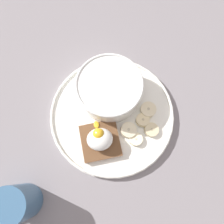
# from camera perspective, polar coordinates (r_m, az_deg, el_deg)

# --- Properties ---
(ground_plane) EXTENTS (1.20, 1.20, 0.02)m
(ground_plane) POSITION_cam_1_polar(r_m,az_deg,el_deg) (0.52, 0.00, -1.20)
(ground_plane) COLOR gray
(ground_plane) RESTS_ON ground
(plate) EXTENTS (0.29, 0.29, 0.02)m
(plate) POSITION_cam_1_polar(r_m,az_deg,el_deg) (0.51, 0.00, -0.68)
(plate) COLOR white
(plate) RESTS_ON ground_plane
(oatmeal_bowl) EXTENTS (0.15, 0.15, 0.06)m
(oatmeal_bowl) POSITION_cam_1_polar(r_m,az_deg,el_deg) (0.49, -0.92, 5.98)
(oatmeal_bowl) COLOR white
(oatmeal_bowl) RESTS_ON plate
(toast_slice) EXTENTS (0.09, 0.09, 0.01)m
(toast_slice) POSITION_cam_1_polar(r_m,az_deg,el_deg) (0.49, -3.06, -7.53)
(toast_slice) COLOR brown
(toast_slice) RESTS_ON plate
(poached_egg) EXTENTS (0.06, 0.07, 0.04)m
(poached_egg) POSITION_cam_1_polar(r_m,az_deg,el_deg) (0.46, -3.26, -6.89)
(poached_egg) COLOR white
(poached_egg) RESTS_ON toast_slice
(banana_slice_front) EXTENTS (0.04, 0.04, 0.02)m
(banana_slice_front) POSITION_cam_1_polar(r_m,az_deg,el_deg) (0.50, 8.04, -2.10)
(banana_slice_front) COLOR beige
(banana_slice_front) RESTS_ON plate
(banana_slice_left) EXTENTS (0.04, 0.04, 0.01)m
(banana_slice_left) POSITION_cam_1_polar(r_m,az_deg,el_deg) (0.50, 10.27, -4.60)
(banana_slice_left) COLOR beige
(banana_slice_left) RESTS_ON plate
(banana_slice_back) EXTENTS (0.04, 0.04, 0.02)m
(banana_slice_back) POSITION_cam_1_polar(r_m,az_deg,el_deg) (0.49, 4.32, -4.72)
(banana_slice_back) COLOR #F1E4BD
(banana_slice_back) RESTS_ON plate
(banana_slice_right) EXTENTS (0.03, 0.03, 0.01)m
(banana_slice_right) POSITION_cam_1_polar(r_m,az_deg,el_deg) (0.49, 6.25, -7.10)
(banana_slice_right) COLOR #FAEDC5
(banana_slice_right) RESTS_ON plate
(banana_slice_inner) EXTENTS (0.04, 0.04, 0.01)m
(banana_slice_inner) POSITION_cam_1_polar(r_m,az_deg,el_deg) (0.51, 9.34, 1.06)
(banana_slice_inner) COLOR beige
(banana_slice_inner) RESTS_ON plate
(coffee_mug) EXTENTS (0.10, 0.07, 0.10)m
(coffee_mug) POSITION_cam_1_polar(r_m,az_deg,el_deg) (0.49, -23.86, -21.21)
(coffee_mug) COLOR #386086
(coffee_mug) RESTS_ON ground_plane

